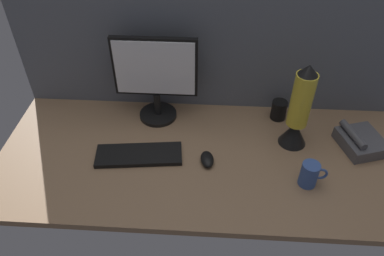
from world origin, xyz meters
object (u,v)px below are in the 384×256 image
Objects in this scene: lava_lamp at (299,113)px; keyboard at (139,155)px; mug_black_travel at (279,110)px; desk_phone at (360,141)px; monitor at (156,76)px; mouse at (207,159)px; mug_ceramic_blue at (310,174)px.

keyboard is at bearing -168.72° from lava_lamp.
mug_black_travel is 0.41× the size of desk_phone.
desk_phone is (96.81, 12.24, 2.19)cm from keyboard.
keyboard is 70.08cm from mug_black_travel.
mouse is at bearing -50.73° from monitor.
mouse is 0.41× the size of desk_phone.
mug_black_travel reaches higher than mouse.
desk_phone is at bearing 0.76° from keyboard.
mug_black_travel is at bearing 104.66° from lava_lamp.
desk_phone reaches higher than mouse.
monitor is 4.34× the size of mouse.
desk_phone is at bearing -28.47° from mug_black_travel.
desk_phone is (29.40, -1.21, -13.77)cm from lava_lamp.
desk_phone is at bearing 2.38° from mouse.
mug_black_travel is (33.36, 32.13, 3.08)cm from mouse.
desk_phone is (26.59, 23.09, -2.22)cm from mug_ceramic_blue.
monitor is 3.86× the size of mug_ceramic_blue.
monitor reaches higher than mug_ceramic_blue.
mouse is at bearing -158.43° from lava_lamp.
monitor is 4.36× the size of mug_black_travel.
mug_black_travel is at bearing 151.53° from desk_phone.
mug_black_travel reaches higher than desk_phone.
monitor is 78.67cm from mug_ceramic_blue.
mug_ceramic_blue is at bearing -83.41° from lava_lamp.
lava_lamp is at bearing 96.59° from mug_ceramic_blue.
mug_ceramic_blue is at bearing -31.27° from monitor.
desk_phone is (67.25, 13.75, 1.49)cm from mouse.
lava_lamp reaches higher than keyboard.
mouse is 0.24× the size of lava_lamp.
keyboard is 70.57cm from lava_lamp.
mouse is 41.88cm from mug_ceramic_blue.
mug_black_travel is at bearing 99.98° from mug_ceramic_blue.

